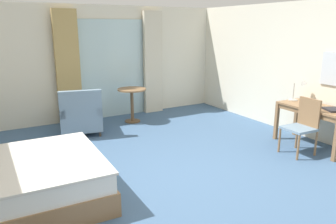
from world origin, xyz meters
The scene contains 14 objects.
ground centered at (0.00, 0.00, -0.05)m, with size 6.97×7.91×0.10m, color #426084.
wall_back centered at (0.00, 3.70, 1.26)m, with size 6.57×0.12×2.52m, color silver.
wall_right centered at (3.23, 0.00, 1.26)m, with size 0.12×7.51×2.52m, color silver.
balcony_glass_door centered at (0.52, 3.62, 1.11)m, with size 1.58×0.02×2.22m, color silver.
curtain_panel_left centered at (-0.49, 3.52, 1.21)m, with size 0.50×0.10×2.41m, color tan.
curtain_panel_right centered at (1.53, 3.52, 1.21)m, with size 0.47×0.10×2.41m, color beige.
bed centered at (-2.03, 0.38, 0.28)m, with size 2.20×1.69×1.06m.
writing_desk centered at (2.82, -0.07, 0.63)m, with size 0.61×1.28×0.72m.
desk_chair centered at (2.38, -0.17, 0.51)m, with size 0.46×0.45×0.92m.
desk_lamp centered at (2.95, 0.39, 0.99)m, with size 0.27×0.26×0.44m.
closed_book centered at (2.82, -0.39, 0.74)m, with size 0.24×0.30×0.03m, color #232328.
armchair_by_window centered at (-0.51, 2.66, 0.35)m, with size 0.92×0.91×0.92m.
round_cafe_table centered at (0.71, 2.95, 0.54)m, with size 0.62×0.62×0.74m.
wall_mirror centered at (3.15, -0.07, 1.35)m, with size 0.02×0.42×0.56m.
Camera 1 is at (-2.10, -3.51, 2.05)m, focal length 34.88 mm.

